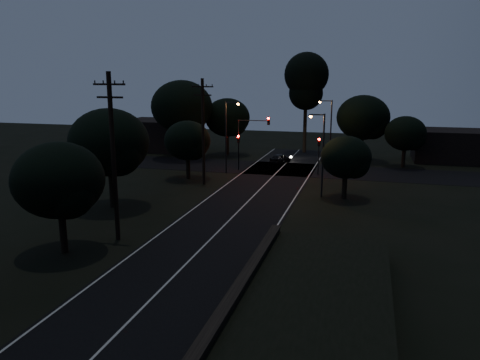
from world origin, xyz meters
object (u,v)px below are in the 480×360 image
Objects in this scene: signal_left at (239,146)px; streetlight_b at (329,129)px; tall_pine at (306,81)px; signal_mast at (253,133)px; streetlight_a at (228,132)px; signal_right at (319,149)px; car at (280,158)px; streetlight_c at (321,149)px; utility_pole_far at (203,130)px; utility_pole_mid at (113,155)px.

streetlight_b is (9.91, 4.01, 1.80)m from signal_left.
tall_pine reaches higher than signal_mast.
tall_pine reaches higher than streetlight_a.
car is at bearing 133.00° from signal_right.
signal_right is 10.18m from streetlight_c.
tall_pine reaches higher than car.
utility_pole_far is at bearing -106.93° from tall_pine.
signal_left is 0.55× the size of streetlight_c.
utility_pole_mid is at bearing 99.42° from car.
streetlight_c is (4.83, -25.00, -5.73)m from tall_pine.
streetlight_c is at bearing -35.69° from streetlight_a.
streetlight_c is 2.15× the size of car.
signal_mast is 9.15m from streetlight_b.
streetlight_b is (4.31, -11.00, -5.44)m from tall_pine.
streetlight_a reaches higher than signal_left.
tall_pine reaches higher than streetlight_c.
utility_pole_mid is 31.58m from car.
tall_pine reaches higher than signal_left.
signal_right is 1.18× the size of car.
streetlight_a is at bearing -140.23° from signal_mast.
car is (4.57, 7.71, -4.04)m from streetlight_a.
streetlight_a is at bearing 83.41° from utility_pole_far.
utility_pole_mid is 17.00m from utility_pole_far.
tall_pine is 13.39m from car.
utility_pole_far is at bearing -143.00° from signal_right.
signal_right is at bearing 0.00° from signal_left.
signal_left is at bearing -110.46° from tall_pine.
signal_right is (3.60, -15.01, -7.24)m from tall_pine.
streetlight_a reaches higher than signal_right.
streetlight_c is (11.83, -2.00, -1.13)m from utility_pole_far.
signal_right is at bearing -76.51° from tall_pine.
tall_pine is at bearing 73.07° from utility_pole_far.
utility_pole_mid is 25.19m from signal_left.
streetlight_b is at bearing -68.62° from tall_pine.
car is at bearing 69.12° from signal_mast.
utility_pole_far is 1.40× the size of streetlight_c.
signal_mast is 0.78× the size of streetlight_a.
signal_left is 1.18× the size of car.
streetlight_a is (-6.31, -17.00, -5.44)m from tall_pine.
car is at bearing 59.31° from streetlight_a.
streetlight_c is at bearing -87.86° from streetlight_b.
tall_pine reaches higher than streetlight_b.
streetlight_b is 2.29× the size of car.
tall_pine is 17.58m from signal_left.
car is at bearing -100.57° from tall_pine.
signal_right is 7.66m from signal_mast.
signal_right is at bearing 152.16° from car.
streetlight_a is at bearing 78.47° from car.
signal_left reaches higher than car.
streetlight_a is (0.69, 6.00, -0.85)m from utility_pole_far.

